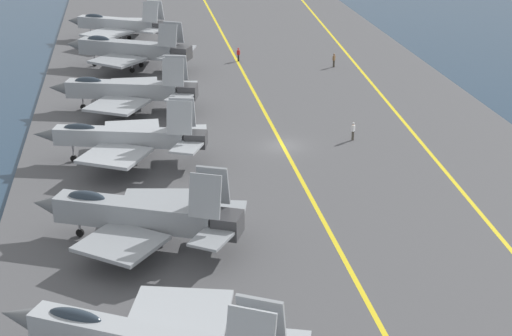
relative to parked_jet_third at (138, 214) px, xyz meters
name	(u,v)px	position (x,y,z in m)	size (l,w,h in m)	color
ground_plane	(283,150)	(17.63, -13.91, -2.74)	(2000.00, 2000.00, 0.00)	#23384C
carrier_deck	(283,148)	(17.63, -13.91, -2.54)	(216.31, 48.57, 0.40)	#4C4C4F
deck_stripe_foul_line	(417,138)	(17.63, -27.27, -2.34)	(194.68, 0.36, 0.01)	yellow
deck_stripe_centerline	(283,146)	(17.63, -13.91, -2.34)	(194.68, 0.36, 0.01)	yellow
parked_jet_third	(138,214)	(0.00, 0.00, 0.00)	(12.15, 15.78, 6.27)	gray
parked_jet_fourth	(124,137)	(15.57, 0.82, 0.16)	(12.02, 15.73, 6.19)	#9EA3A8
parked_jet_fifth	(125,90)	(30.53, 0.62, 0.01)	(13.13, 16.16, 6.12)	#93999E
parked_jet_sixth	(129,49)	(47.32, 0.07, 0.29)	(12.96, 16.81, 6.33)	gray
parked_jet_seventh	(120,24)	(62.96, 1.20, 0.08)	(13.94, 15.91, 6.08)	#9EA3A8
crew_white_vest	(353,130)	(18.06, -20.88, -1.34)	(0.46, 0.45, 1.82)	#4C473D
crew_brown_vest	(334,60)	(44.24, -25.74, -1.37)	(0.46, 0.43, 1.77)	#383328
crew_red_vest	(238,54)	(49.07, -14.09, -1.37)	(0.38, 0.45, 1.77)	#232328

